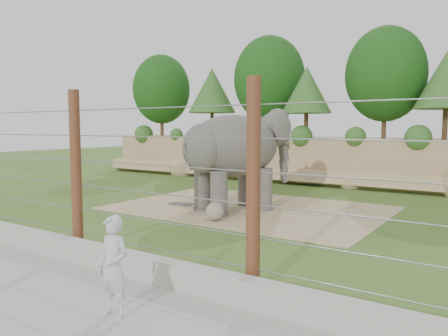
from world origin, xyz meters
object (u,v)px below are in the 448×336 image
Objects in this scene: stone_ball at (215,211)px; barrier_fence at (76,172)px; elephant at (233,161)px; zookeeper at (113,267)px.

barrier_fence reaches higher than stone_ball.
barrier_fence is (-0.23, -6.77, 0.14)m from elephant.
barrier_fence is (-0.74, -4.87, 1.68)m from stone_ball.
stone_ball is at bearing 81.38° from barrier_fence.
stone_ball is at bearing -50.88° from elephant.
zookeeper is (2.87, -6.95, 0.52)m from stone_ball.
stone_ball is at bearing 110.50° from zookeeper.
stone_ball is 5.20m from barrier_fence.
elephant is 2.75× the size of zookeeper.
zookeeper is at bearing -67.57° from stone_ball.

